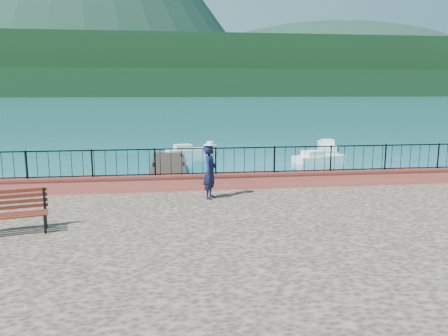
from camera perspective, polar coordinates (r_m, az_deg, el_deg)
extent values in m
plane|color=#19596B|center=(13.08, 2.16, -11.51)|extent=(2000.00, 2000.00, 0.00)
cube|color=#BD4C44|center=(16.16, -0.02, -1.75)|extent=(28.00, 0.46, 0.58)
cube|color=black|center=(16.02, -0.02, 0.93)|extent=(27.00, 0.05, 0.95)
cube|color=#2D231C|center=(24.43, -7.26, -0.93)|extent=(2.00, 16.00, 0.30)
cube|color=black|center=(312.01, -7.35, 10.91)|extent=(900.00, 60.00, 18.00)
cube|color=black|center=(372.37, -7.45, 12.79)|extent=(900.00, 120.00, 44.00)
ellipsoid|color=#142D23|center=(613.59, 13.82, 9.49)|extent=(448.00, 384.00, 180.00)
cube|color=black|center=(12.46, -26.49, -6.70)|extent=(2.06, 1.02, 0.49)
cube|color=maroon|center=(12.61, -26.54, -3.92)|extent=(1.95, 0.51, 0.60)
imported|color=black|center=(14.68, -1.82, -0.51)|extent=(0.64, 0.77, 1.82)
cylinder|color=silver|center=(14.53, -1.84, 3.25)|extent=(0.44, 0.44, 0.12)
cube|color=silver|center=(21.11, -22.29, -2.70)|extent=(4.19, 3.04, 0.80)
cube|color=white|center=(30.28, 12.29, 1.56)|extent=(3.76, 2.27, 0.80)
cube|color=silver|center=(33.00, -4.48, 2.46)|extent=(3.74, 2.12, 0.80)
cube|color=white|center=(37.44, 13.28, 3.14)|extent=(2.40, 4.19, 0.80)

